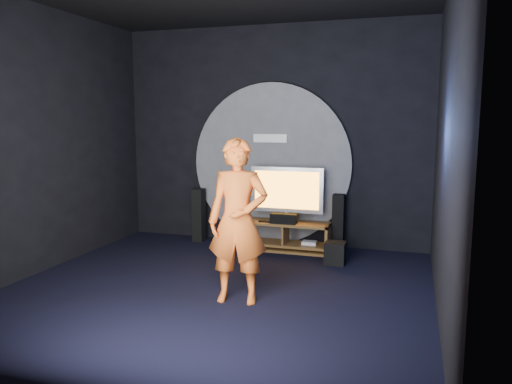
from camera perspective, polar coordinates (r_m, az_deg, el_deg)
floor at (r=6.08m, az=-4.73°, el=-11.17°), size 5.00×5.00×0.00m
back_wall at (r=8.10m, az=1.84°, el=6.40°), size 5.00×0.04×3.50m
front_wall at (r=3.56m, az=-20.48°, el=3.32°), size 5.00×0.04×3.50m
left_wall at (r=7.07m, az=-24.11°, el=5.39°), size 0.04×5.00×3.50m
right_wall at (r=5.31m, az=20.96°, el=4.80°), size 0.04×5.00×3.50m
wall_disc_panel at (r=8.07m, az=1.72°, el=3.20°), size 2.60×0.11×2.60m
media_console at (r=7.79m, az=3.43°, el=-5.26°), size 1.38×0.45×0.45m
tv at (r=7.72m, az=3.55°, el=0.03°), size 1.14×0.22×0.84m
center_speaker at (r=7.60m, az=3.18°, el=-3.05°), size 0.40×0.15×0.15m
remote at (r=7.70m, az=0.97°, el=-3.38°), size 0.18×0.05×0.02m
tower_speaker_left at (r=8.36m, az=-6.56°, el=-2.63°), size 0.18×0.20×0.88m
tower_speaker_right at (r=7.82m, az=9.39°, el=-3.46°), size 0.18×0.20×0.88m
subwoofer at (r=7.16m, az=9.04°, el=-6.91°), size 0.28×0.28×0.31m
player at (r=5.49m, az=-2.07°, el=-3.33°), size 0.72×0.53×1.83m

